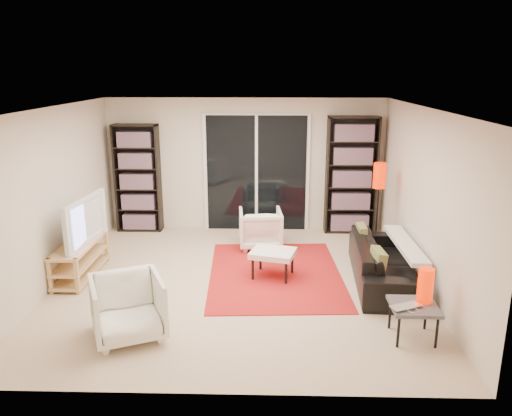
# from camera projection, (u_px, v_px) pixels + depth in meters

# --- Properties ---
(floor) EXTENTS (5.00, 5.00, 0.00)m
(floor) POSITION_uv_depth(u_px,v_px,m) (238.00, 282.00, 6.99)
(floor) COLOR beige
(floor) RESTS_ON ground
(wall_back) EXTENTS (5.00, 0.02, 2.40)m
(wall_back) POSITION_uv_depth(u_px,v_px,m) (246.00, 165.00, 9.07)
(wall_back) COLOR beige
(wall_back) RESTS_ON ground
(wall_front) EXTENTS (5.00, 0.02, 2.40)m
(wall_front) POSITION_uv_depth(u_px,v_px,m) (218.00, 273.00, 4.26)
(wall_front) COLOR beige
(wall_front) RESTS_ON ground
(wall_left) EXTENTS (0.02, 5.00, 2.40)m
(wall_left) POSITION_uv_depth(u_px,v_px,m) (52.00, 198.00, 6.73)
(wall_left) COLOR beige
(wall_left) RESTS_ON ground
(wall_right) EXTENTS (0.02, 5.00, 2.40)m
(wall_right) POSITION_uv_depth(u_px,v_px,m) (425.00, 201.00, 6.60)
(wall_right) COLOR beige
(wall_right) RESTS_ON ground
(ceiling) EXTENTS (5.00, 5.00, 0.02)m
(ceiling) POSITION_uv_depth(u_px,v_px,m) (236.00, 108.00, 6.34)
(ceiling) COLOR white
(ceiling) RESTS_ON wall_back
(sliding_door) EXTENTS (1.92, 0.08, 2.16)m
(sliding_door) POSITION_uv_depth(u_px,v_px,m) (256.00, 174.00, 9.07)
(sliding_door) COLOR white
(sliding_door) RESTS_ON ground
(bookshelf_left) EXTENTS (0.80, 0.30, 1.95)m
(bookshelf_left) POSITION_uv_depth(u_px,v_px,m) (138.00, 178.00, 9.02)
(bookshelf_left) COLOR black
(bookshelf_left) RESTS_ON ground
(bookshelf_right) EXTENTS (0.90, 0.30, 2.10)m
(bookshelf_right) POSITION_uv_depth(u_px,v_px,m) (351.00, 176.00, 8.90)
(bookshelf_right) COLOR black
(bookshelf_right) RESTS_ON ground
(tv_stand) EXTENTS (0.42, 1.31, 0.50)m
(tv_stand) POSITION_uv_depth(u_px,v_px,m) (80.00, 258.00, 7.15)
(tv_stand) COLOR #E0B778
(tv_stand) RESTS_ON floor
(tv) EXTENTS (0.29, 1.17, 0.67)m
(tv) POSITION_uv_depth(u_px,v_px,m) (78.00, 220.00, 6.99)
(tv) COLOR black
(tv) RESTS_ON tv_stand
(rug) EXTENTS (2.01, 2.64, 0.01)m
(rug) POSITION_uv_depth(u_px,v_px,m) (275.00, 274.00, 7.26)
(rug) COLOR red
(rug) RESTS_ON floor
(sofa) EXTENTS (0.94, 2.08, 0.59)m
(sofa) POSITION_uv_depth(u_px,v_px,m) (384.00, 262.00, 6.93)
(sofa) COLOR black
(sofa) RESTS_ON floor
(armchair_back) EXTENTS (0.75, 0.77, 0.65)m
(armchair_back) POSITION_uv_depth(u_px,v_px,m) (260.00, 228.00, 8.31)
(armchair_back) COLOR white
(armchair_back) RESTS_ON floor
(armchair_front) EXTENTS (0.99, 1.00, 0.70)m
(armchair_front) POSITION_uv_depth(u_px,v_px,m) (128.00, 308.00, 5.48)
(armchair_front) COLOR white
(armchair_front) RESTS_ON floor
(ottoman) EXTENTS (0.71, 0.63, 0.40)m
(ottoman) POSITION_uv_depth(u_px,v_px,m) (273.00, 254.00, 7.08)
(ottoman) COLOR white
(ottoman) RESTS_ON floor
(side_table) EXTENTS (0.51, 0.51, 0.40)m
(side_table) POSITION_uv_depth(u_px,v_px,m) (414.00, 308.00, 5.45)
(side_table) COLOR #4C4C51
(side_table) RESTS_ON floor
(laptop) EXTENTS (0.41, 0.35, 0.03)m
(laptop) POSITION_uv_depth(u_px,v_px,m) (409.00, 309.00, 5.32)
(laptop) COLOR silver
(laptop) RESTS_ON side_table
(table_lamp) EXTENTS (0.17, 0.17, 0.39)m
(table_lamp) POSITION_uv_depth(u_px,v_px,m) (425.00, 285.00, 5.46)
(table_lamp) COLOR #EC2100
(table_lamp) RESTS_ON side_table
(floor_lamp) EXTENTS (0.22, 0.22, 1.47)m
(floor_lamp) POSITION_uv_depth(u_px,v_px,m) (379.00, 184.00, 7.84)
(floor_lamp) COLOR black
(floor_lamp) RESTS_ON floor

